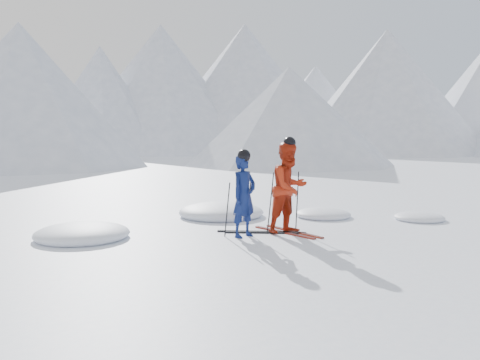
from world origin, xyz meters
name	(u,v)px	position (x,y,z in m)	size (l,w,h in m)	color
ground	(310,230)	(0.00, 0.00, 0.00)	(160.00, 160.00, 0.00)	white
mountain_range	(134,80)	(5.71, 35.31, 6.72)	(106.15, 62.94, 15.53)	#B2BCD1
skier_blue	(244,196)	(-1.58, 0.02, 0.82)	(0.60, 0.39, 1.65)	#0D1A50
skier_red	(289,188)	(-0.55, -0.03, 0.95)	(0.92, 0.72, 1.90)	#A9240D
pole_blue_left	(227,210)	(-1.88, 0.17, 0.55)	(0.02, 0.02, 1.10)	black
pole_blue_right	(249,207)	(-1.33, 0.27, 0.55)	(0.02, 0.02, 1.10)	black
pole_red_left	(271,202)	(-0.85, 0.22, 0.63)	(0.02, 0.02, 1.26)	black
pole_red_right	(297,201)	(-0.25, 0.12, 0.63)	(0.02, 0.02, 1.26)	black
ski_worn_left	(284,232)	(-0.67, -0.03, 0.01)	(0.09, 1.70, 0.03)	black
ski_worn_right	(294,231)	(-0.43, -0.03, 0.01)	(0.09, 1.70, 0.03)	black
ski_loose_a	(258,232)	(-1.13, 0.28, 0.01)	(0.09, 1.70, 0.03)	black
ski_loose_b	(265,233)	(-1.03, 0.13, 0.01)	(0.09, 1.70, 0.03)	black
snow_lumps	(214,223)	(-1.47, 1.78, 0.00)	(9.14, 4.29, 0.47)	white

